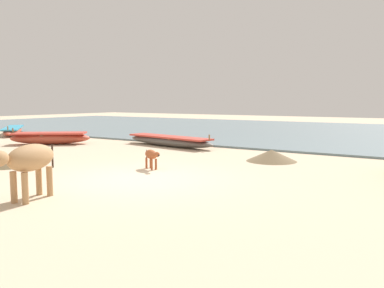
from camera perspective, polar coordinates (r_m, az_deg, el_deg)
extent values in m
plane|color=beige|center=(9.89, -8.11, -5.04)|extent=(80.00, 80.00, 0.00)
cube|color=slate|center=(25.11, 18.30, 1.65)|extent=(60.00, 20.00, 0.08)
ellipsoid|color=#B74733|center=(24.87, -24.36, 1.74)|extent=(4.44, 3.75, 0.41)
cube|color=#3399BF|center=(24.85, -24.38, 2.14)|extent=(3.96, 3.36, 0.07)
cube|color=olive|center=(24.49, -24.46, 1.94)|extent=(0.54, 0.64, 0.04)
cylinder|color=olive|center=(22.57, -24.97, 2.09)|extent=(0.06, 0.06, 0.20)
ellipsoid|color=#B74733|center=(18.66, -19.71, 0.78)|extent=(3.38, 2.98, 0.52)
cube|color=#CC3F33|center=(18.65, -19.73, 1.47)|extent=(3.04, 2.71, 0.07)
cube|color=olive|center=(18.72, -20.49, 1.21)|extent=(0.66, 0.79, 0.04)
cylinder|color=olive|center=(19.10, -24.37, 1.80)|extent=(0.06, 0.06, 0.20)
ellipsoid|color=#5B5651|center=(16.83, -3.31, 0.41)|extent=(4.93, 1.66, 0.42)
cube|color=#CC3F33|center=(16.81, -3.32, 1.02)|extent=(4.36, 1.55, 0.07)
cube|color=olive|center=(16.56, -2.44, 0.72)|extent=(0.24, 0.75, 0.04)
cylinder|color=olive|center=(15.28, 2.51, 0.99)|extent=(0.06, 0.06, 0.20)
ellipsoid|color=tan|center=(8.31, -22.13, -1.81)|extent=(0.78, 1.29, 0.53)
cylinder|color=tan|center=(8.05, -22.87, -5.89)|extent=(0.12, 0.12, 0.60)
cylinder|color=tan|center=(8.22, -24.26, -5.70)|extent=(0.12, 0.12, 0.60)
cylinder|color=tan|center=(8.58, -19.79, -5.04)|extent=(0.12, 0.12, 0.60)
cylinder|color=tan|center=(8.74, -21.16, -4.88)|extent=(0.12, 0.12, 0.60)
cylinder|color=#2D2119|center=(8.81, -19.44, -1.63)|extent=(0.04, 0.04, 0.49)
ellipsoid|color=#9E4C28|center=(11.26, -5.91, -1.49)|extent=(0.65, 0.48, 0.26)
ellipsoid|color=#9E4C28|center=(10.89, -5.03, -1.51)|extent=(0.23, 0.20, 0.14)
sphere|color=#2D2119|center=(10.81, -4.83, -1.65)|extent=(0.07, 0.07, 0.06)
cylinder|color=#9E4C28|center=(11.17, -5.21, -2.91)|extent=(0.06, 0.06, 0.30)
cylinder|color=#9E4C28|center=(11.11, -5.83, -2.97)|extent=(0.06, 0.06, 0.30)
cylinder|color=#9E4C28|center=(11.48, -5.97, -2.67)|extent=(0.06, 0.06, 0.30)
cylinder|color=#9E4C28|center=(11.43, -6.57, -2.72)|extent=(0.06, 0.06, 0.30)
cylinder|color=#2D2119|center=(11.55, -6.58, -1.44)|extent=(0.02, 0.02, 0.25)
cone|color=brown|center=(12.90, -25.11, -2.24)|extent=(1.74, 1.74, 0.31)
cone|color=#7A6647|center=(12.89, 11.36, -1.63)|extent=(1.81, 1.81, 0.37)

